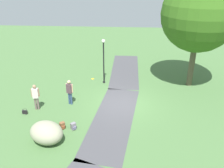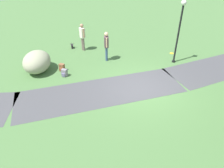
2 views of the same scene
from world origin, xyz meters
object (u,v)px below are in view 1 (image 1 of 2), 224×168
object	(u,v)px
spare_backpack_on_lawn	(62,126)
frisbee_on_grass	(93,79)
woman_with_handbag	(36,95)
handbag_on_grass	(25,112)
lawn_boulder	(47,133)
backpack_by_boulder	(73,126)
large_shade_tree	(199,14)
lamp_post	(104,57)
man_near_boulder	(70,90)

from	to	relation	value
spare_backpack_on_lawn	frisbee_on_grass	distance (m)	7.05
woman_with_handbag	handbag_on_grass	world-z (taller)	woman_with_handbag
lawn_boulder	spare_backpack_on_lawn	size ratio (longest dim) A/B	5.71
lawn_boulder	backpack_by_boulder	world-z (taller)	lawn_boulder
lawn_boulder	frisbee_on_grass	bearing A→B (deg)	171.25
large_shade_tree	backpack_by_boulder	size ratio (longest dim) A/B	20.33
lamp_post	woman_with_handbag	bearing A→B (deg)	-42.04
woman_with_handbag	man_near_boulder	size ratio (longest dim) A/B	1.01
man_near_boulder	frisbee_on_grass	bearing A→B (deg)	167.67
lamp_post	handbag_on_grass	bearing A→B (deg)	-42.42
lamp_post	spare_backpack_on_lawn	distance (m)	6.89
lamp_post	lawn_boulder	size ratio (longest dim) A/B	1.56
spare_backpack_on_lawn	lamp_post	bearing A→B (deg)	164.31
lawn_boulder	frisbee_on_grass	size ratio (longest dim) A/B	9.68
large_shade_tree	woman_with_handbag	world-z (taller)	large_shade_tree
woman_with_handbag	man_near_boulder	bearing A→B (deg)	112.26
lawn_boulder	backpack_by_boulder	distance (m)	1.69
lamp_post	spare_backpack_on_lawn	world-z (taller)	lamp_post
lawn_boulder	spare_backpack_on_lawn	xyz separation A→B (m)	(-1.21, 0.50, -0.38)
woman_with_handbag	handbag_on_grass	distance (m)	1.24
large_shade_tree	woman_with_handbag	xyz separation A→B (m)	(4.45, -10.69, -4.40)
backpack_by_boulder	lawn_boulder	bearing A→B (deg)	-43.86
handbag_on_grass	backpack_by_boulder	size ratio (longest dim) A/B	0.84
man_near_boulder	backpack_by_boulder	world-z (taller)	man_near_boulder
lawn_boulder	backpack_by_boulder	xyz separation A→B (m)	(-1.19, 1.14, -0.38)
lawn_boulder	frisbee_on_grass	distance (m)	8.33
frisbee_on_grass	lawn_boulder	bearing A→B (deg)	-8.75
lawn_boulder	woman_with_handbag	distance (m)	3.62
frisbee_on_grass	backpack_by_boulder	bearing A→B (deg)	-0.98
large_shade_tree	woman_with_handbag	bearing A→B (deg)	-67.41
frisbee_on_grass	man_near_boulder	bearing A→B (deg)	-12.33
handbag_on_grass	backpack_by_boulder	distance (m)	3.69
lamp_post	handbag_on_grass	size ratio (longest dim) A/B	10.66
woman_with_handbag	frisbee_on_grass	xyz separation A→B (m)	(-5.04, 2.93, -1.03)
lamp_post	backpack_by_boulder	distance (m)	6.77
backpack_by_boulder	man_near_boulder	bearing A→B (deg)	-164.13
large_shade_tree	lamp_post	bearing A→B (deg)	-89.39
lawn_boulder	woman_with_handbag	world-z (taller)	woman_with_handbag
lawn_boulder	handbag_on_grass	world-z (taller)	lawn_boulder
lamp_post	woman_with_handbag	distance (m)	6.01
large_shade_tree	man_near_boulder	bearing A→B (deg)	-67.34
lawn_boulder	large_shade_tree	bearing A→B (deg)	130.21
handbag_on_grass	frisbee_on_grass	distance (m)	6.66
lamp_post	man_near_boulder	bearing A→B (deg)	-28.57
large_shade_tree	lawn_boulder	distance (m)	12.78
woman_with_handbag	frisbee_on_grass	world-z (taller)	woman_with_handbag
large_shade_tree	spare_backpack_on_lawn	size ratio (longest dim) A/B	20.33
spare_backpack_on_lawn	frisbee_on_grass	world-z (taller)	spare_backpack_on_lawn
backpack_by_boulder	spare_backpack_on_lawn	distance (m)	0.65
large_shade_tree	backpack_by_boulder	bearing A→B (deg)	-50.75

